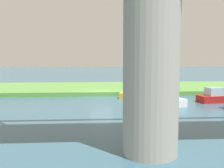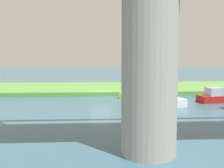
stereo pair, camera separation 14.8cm
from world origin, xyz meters
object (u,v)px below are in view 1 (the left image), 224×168
object	(u,v)px
motorboat_white	(137,94)
riverboat_paddlewheel	(159,101)
person_on_bank	(137,85)
bridge_pylon	(151,48)
mooring_post	(130,87)
skiff_small	(218,97)

from	to	relation	value
motorboat_white	riverboat_paddlewheel	world-z (taller)	riverboat_paddlewheel
person_on_bank	motorboat_white	size ratio (longest dim) A/B	0.33
bridge_pylon	person_on_bank	world-z (taller)	bridge_pylon
motorboat_white	riverboat_paddlewheel	bearing A→B (deg)	103.42
mooring_post	riverboat_paddlewheel	distance (m)	7.88
mooring_post	motorboat_white	world-z (taller)	mooring_post
bridge_pylon	skiff_small	bearing A→B (deg)	-125.50
bridge_pylon	mooring_post	distance (m)	19.80
bridge_pylon	skiff_small	world-z (taller)	bridge_pylon
skiff_small	person_on_bank	bearing A→B (deg)	-34.81
person_on_bank	bridge_pylon	bearing A→B (deg)	82.98
bridge_pylon	skiff_small	distance (m)	18.04
mooring_post	person_on_bank	bearing A→B (deg)	-162.31
motorboat_white	mooring_post	bearing A→B (deg)	-78.21
person_on_bank	skiff_small	bearing A→B (deg)	145.19
bridge_pylon	person_on_bank	distance (m)	20.11
motorboat_white	riverboat_paddlewheel	size ratio (longest dim) A/B	0.84
person_on_bank	skiff_small	world-z (taller)	person_on_bank
motorboat_white	bridge_pylon	bearing A→B (deg)	83.25
bridge_pylon	mooring_post	xyz separation A→B (m)	(-1.53, -19.28, -4.21)
bridge_pylon	mooring_post	world-z (taller)	bridge_pylon
skiff_small	mooring_post	bearing A→B (deg)	-30.62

